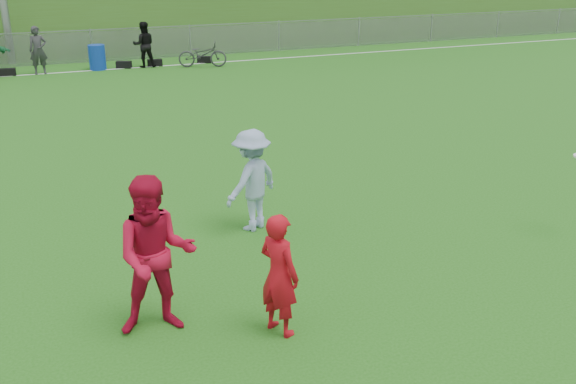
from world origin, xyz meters
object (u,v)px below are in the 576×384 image
player_red_left (279,275)px  recycling_bin (97,57)px  player_red_center (156,256)px  player_blue (252,180)px  bicycle (202,54)px

player_red_left → recycling_bin: 18.91m
player_red_left → player_red_center: bearing=40.3°
player_red_left → player_blue: (0.71, 2.94, 0.07)m
player_red_center → recycling_bin: player_red_center is taller
player_red_left → player_red_center: player_red_center is taller
player_red_left → player_red_center: 1.42m
player_red_center → recycling_bin: size_ratio=2.10×
bicycle → player_red_left: bearing=-174.8°
bicycle → player_blue: bearing=-174.7°
player_red_center → bicycle: size_ratio=1.05×
player_red_left → player_red_center: (-1.28, 0.58, 0.21)m
player_red_left → player_blue: 3.03m
recycling_bin → bicycle: 3.89m
player_red_center → bicycle: (5.32, 17.40, -0.48)m
player_red_center → bicycle: player_red_center is taller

